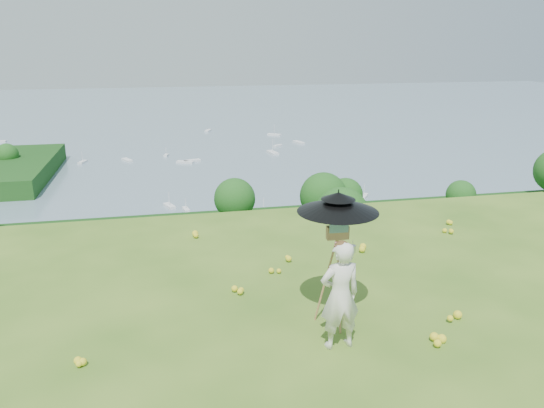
{
  "coord_description": "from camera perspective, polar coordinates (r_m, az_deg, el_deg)",
  "views": [
    {
      "loc": [
        -3.05,
        -5.06,
        3.94
      ],
      "look_at": [
        -1.18,
        3.88,
        1.11
      ],
      "focal_mm": 35.0,
      "sensor_mm": 36.0,
      "label": 1
    }
  ],
  "objects": [
    {
      "name": "sun_umbrella",
      "position": [
        7.31,
        7.08,
        -0.97
      ],
      "size": [
        1.14,
        1.14,
        0.67
      ],
      "primitive_type": null,
      "rotation": [
        0.0,
        0.0,
        0.02
      ],
      "color": "black",
      "rests_on": "field_easel"
    },
    {
      "name": "painter_cap",
      "position": [
        6.78,
        7.55,
        -4.33
      ],
      "size": [
        0.19,
        0.23,
        0.1
      ],
      "primitive_type": null,
      "rotation": [
        0.0,
        0.0,
        0.01
      ],
      "color": "#E17B85",
      "rests_on": "painter"
    },
    {
      "name": "bay_water",
      "position": [
        248.0,
        -11.08,
        8.1
      ],
      "size": [
        700.0,
        700.0,
        0.0
      ],
      "primitive_type": "plane",
      "color": "slate",
      "rests_on": "ground"
    },
    {
      "name": "slope_trees",
      "position": [
        44.42,
        -6.81,
        -8.16
      ],
      "size": [
        110.0,
        50.0,
        6.0
      ],
      "primitive_type": null,
      "color": "#185018",
      "rests_on": "forest_slope"
    },
    {
      "name": "moored_boats",
      "position": [
        170.52,
        -14.73,
        3.91
      ],
      "size": [
        140.0,
        140.0,
        0.7
      ],
      "primitive_type": null,
      "color": "white",
      "rests_on": "bay_water"
    },
    {
      "name": "ground",
      "position": [
        7.1,
        16.75,
        -17.34
      ],
      "size": [
        14.0,
        14.0,
        0.0
      ],
      "primitive_type": "plane",
      "color": "#3D6A1E",
      "rests_on": "ground"
    },
    {
      "name": "shoreline_tier",
      "position": [
        89.52,
        -8.73,
        -9.5
      ],
      "size": [
        170.0,
        28.0,
        8.0
      ],
      "primitive_type": "cube",
      "color": "#6F6759",
      "rests_on": "bay_water"
    },
    {
      "name": "harbor_town",
      "position": [
        86.81,
        -8.93,
        -5.66
      ],
      "size": [
        110.0,
        22.0,
        5.0
      ],
      "primitive_type": null,
      "color": "beige",
      "rests_on": "shoreline_tier"
    },
    {
      "name": "wildflowers",
      "position": [
        7.25,
        15.83,
        -15.91
      ],
      "size": [
        10.0,
        10.5,
        0.12
      ],
      "primitive_type": null,
      "color": "yellow",
      "rests_on": "ground"
    },
    {
      "name": "field_easel",
      "position": [
        7.6,
        6.91,
        -7.23
      ],
      "size": [
        0.65,
        0.65,
        1.63
      ],
      "primitive_type": null,
      "rotation": [
        0.0,
        0.0,
        -0.05
      ],
      "color": "#9C7541",
      "rests_on": "ground"
    },
    {
      "name": "painter",
      "position": [
        7.07,
        7.32,
        -9.72
      ],
      "size": [
        0.58,
        0.41,
        1.51
      ],
      "primitive_type": "imported",
      "rotation": [
        0.0,
        0.0,
        3.23
      ],
      "color": "silver",
      "rests_on": "ground"
    }
  ]
}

